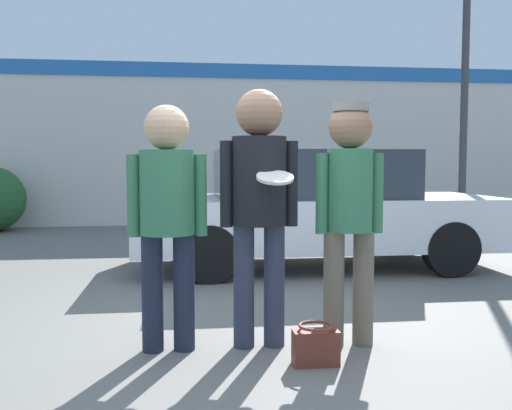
{
  "coord_description": "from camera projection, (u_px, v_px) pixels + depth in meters",
  "views": [
    {
      "loc": [
        -0.42,
        -4.05,
        1.32
      ],
      "look_at": [
        0.11,
        0.14,
        1.01
      ],
      "focal_mm": 40.0,
      "sensor_mm": 36.0,
      "label": 1
    }
  ],
  "objects": [
    {
      "name": "person_left",
      "position": [
        167.0,
        204.0,
        3.96
      ],
      "size": [
        0.55,
        0.38,
        1.72
      ],
      "color": "#1E2338",
      "rests_on": "ground"
    },
    {
      "name": "handbag",
      "position": [
        316.0,
        345.0,
        3.73
      ],
      "size": [
        0.3,
        0.23,
        0.27
      ],
      "color": "brown",
      "rests_on": "ground"
    },
    {
      "name": "person_right",
      "position": [
        350.0,
        201.0,
        4.08
      ],
      "size": [
        0.5,
        0.33,
        1.75
      ],
      "color": "#665B4C",
      "rests_on": "ground"
    },
    {
      "name": "parked_car_near",
      "position": [
        315.0,
        208.0,
        7.29
      ],
      "size": [
        4.54,
        1.92,
        1.48
      ],
      "color": "silver",
      "rests_on": "ground"
    },
    {
      "name": "storefront_building",
      "position": [
        203.0,
        143.0,
        12.28
      ],
      "size": [
        24.0,
        0.22,
        3.44
      ],
      "color": "silver",
      "rests_on": "ground"
    },
    {
      "name": "person_middle_with_frisbee",
      "position": [
        259.0,
        191.0,
        4.04
      ],
      "size": [
        0.56,
        0.58,
        1.84
      ],
      "color": "#2D3347",
      "rests_on": "ground"
    },
    {
      "name": "ground_plane",
      "position": [
        243.0,
        345.0,
        4.15
      ],
      "size": [
        56.0,
        56.0,
        0.0
      ],
      "primitive_type": "plane",
      "color": "#66635E"
    },
    {
      "name": "street_lamp",
      "position": [
        481.0,
        12.0,
        9.21
      ],
      "size": [
        1.43,
        0.35,
        6.14
      ],
      "color": "#38383D",
      "rests_on": "ground"
    }
  ]
}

